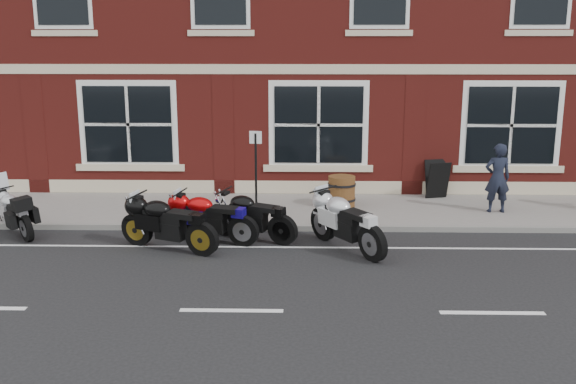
% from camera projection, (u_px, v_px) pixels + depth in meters
% --- Properties ---
extents(ground, '(80.00, 80.00, 0.00)m').
position_uv_depth(ground, '(248.00, 250.00, 12.81)').
color(ground, black).
rests_on(ground, ground).
extents(sidewalk, '(30.00, 3.00, 0.12)m').
position_uv_depth(sidewalk, '(258.00, 210.00, 15.72)').
color(sidewalk, slate).
rests_on(sidewalk, ground).
extents(kerb, '(30.00, 0.16, 0.12)m').
position_uv_depth(kerb, '(253.00, 228.00, 14.18)').
color(kerb, slate).
rests_on(kerb, ground).
extents(moto_touring_silver, '(1.36, 1.52, 1.26)m').
position_uv_depth(moto_touring_silver, '(15.00, 211.00, 13.82)').
color(moto_touring_silver, black).
rests_on(moto_touring_silver, ground).
extents(moto_sport_red, '(2.07, 0.82, 0.96)m').
position_uv_depth(moto_sport_red, '(209.00, 216.00, 13.23)').
color(moto_sport_red, black).
rests_on(moto_sport_red, ground).
extents(moto_sport_black, '(2.12, 1.05, 1.01)m').
position_uv_depth(moto_sport_black, '(167.00, 222.00, 12.71)').
color(moto_sport_black, black).
rests_on(moto_sport_black, ground).
extents(moto_sport_silver, '(1.40, 2.03, 1.05)m').
position_uv_depth(moto_sport_silver, '(347.00, 220.00, 12.74)').
color(moto_sport_silver, black).
rests_on(moto_sport_silver, ground).
extents(moto_naked_black, '(1.93, 1.09, 0.95)m').
position_uv_depth(moto_naked_black, '(251.00, 214.00, 13.40)').
color(moto_naked_black, black).
rests_on(moto_naked_black, ground).
extents(pedestrian_left, '(0.61, 0.40, 1.65)m').
position_uv_depth(pedestrian_left, '(497.00, 178.00, 15.10)').
color(pedestrian_left, black).
rests_on(pedestrian_left, sidewalk).
extents(a_board_sign, '(0.66, 0.52, 0.97)m').
position_uv_depth(a_board_sign, '(437.00, 179.00, 16.65)').
color(a_board_sign, black).
rests_on(a_board_sign, sidewalk).
extents(barrel_planter, '(0.69, 0.69, 0.77)m').
position_uv_depth(barrel_planter, '(342.00, 192.00, 15.68)').
color(barrel_planter, '#472413').
rests_on(barrel_planter, sidewalk).
extents(parking_sign, '(0.28, 0.06, 2.00)m').
position_uv_depth(parking_sign, '(256.00, 168.00, 14.53)').
color(parking_sign, black).
rests_on(parking_sign, sidewalk).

